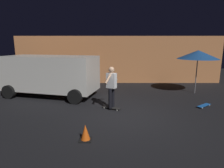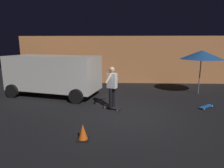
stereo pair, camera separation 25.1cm
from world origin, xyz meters
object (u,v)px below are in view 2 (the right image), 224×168
skateboard_ridden (112,108)px  skateboard_spare (206,107)px  parked_van (53,73)px  patio_umbrella (202,55)px  skater (112,84)px  traffic_cone (83,133)px

skateboard_ridden → skateboard_spare: 3.94m
parked_van → skateboard_ridden: (3.09, -2.09, -1.11)m
patio_umbrella → skateboard_spare: (-0.56, -2.26, -2.02)m
parked_van → skater: bearing=-34.1°
patio_umbrella → traffic_cone: bearing=-135.4°
traffic_cone → skater: bearing=74.6°
traffic_cone → parked_van: bearing=116.9°
skateboard_ridden → skater: 0.98m
skateboard_ridden → traffic_cone: traffic_cone is taller
skateboard_ridden → skater: skater is taller
skateboard_spare → skater: 4.07m
skateboard_spare → traffic_cone: bearing=-148.3°
skater → skateboard_ridden: bearing=0.0°
skateboard_ridden → skateboard_spare: bearing=4.2°
parked_van → patio_umbrella: (7.58, 0.46, 0.91)m
skateboard_spare → parked_van: bearing=165.6°
skateboard_ridden → skateboard_spare: (3.93, 0.29, 0.00)m
parked_van → skateboard_spare: 7.33m
parked_van → skateboard_ridden: 3.89m
patio_umbrella → traffic_cone: (-5.21, -5.13, -1.86)m
patio_umbrella → skateboard_spare: size_ratio=3.09×
patio_umbrella → skateboard_ridden: 5.54m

